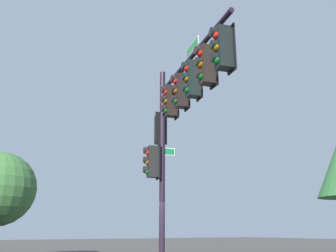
% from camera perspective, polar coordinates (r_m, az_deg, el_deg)
% --- Properties ---
extents(signal_pole_assembly, '(6.09, 1.99, 7.34)m').
position_cam_1_polar(signal_pole_assembly, '(11.76, 1.38, 2.10)').
color(signal_pole_assembly, black).
rests_on(signal_pole_assembly, ground_plane).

